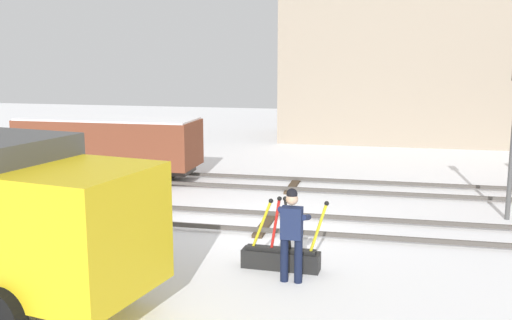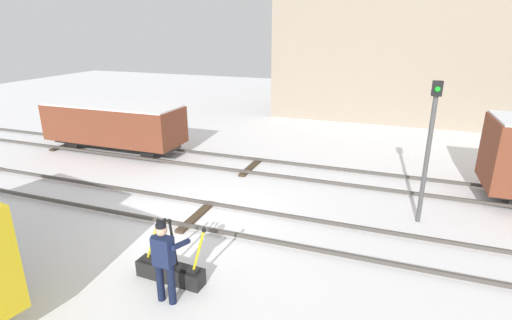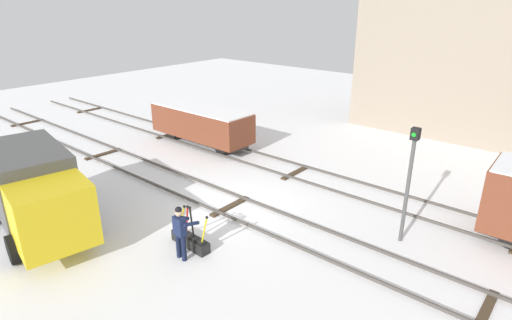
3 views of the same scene
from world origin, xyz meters
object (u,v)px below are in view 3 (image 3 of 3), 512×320
at_px(delivery_truck, 36,190).
at_px(signal_post, 410,174).
at_px(rail_worker, 181,230).
at_px(freight_car_near_switch, 201,123).
at_px(switch_lever_frame, 190,239).

relative_size(delivery_truck, signal_post, 1.52).
height_order(rail_worker, signal_post, signal_post).
distance_m(delivery_truck, freight_car_near_switch, 10.00).
height_order(switch_lever_frame, signal_post, signal_post).
relative_size(switch_lever_frame, rail_worker, 0.96).
bearing_deg(switch_lever_frame, freight_car_near_switch, 137.79).
xyz_separation_m(switch_lever_frame, freight_car_near_switch, (-7.00, 7.03, 0.95)).
height_order(rail_worker, freight_car_near_switch, freight_car_near_switch).
height_order(rail_worker, delivery_truck, delivery_truck).
height_order(delivery_truck, freight_car_near_switch, delivery_truck).
height_order(switch_lever_frame, rail_worker, rail_worker).
bearing_deg(freight_car_near_switch, rail_worker, -46.02).
relative_size(rail_worker, freight_car_near_switch, 0.30).
bearing_deg(rail_worker, delivery_truck, -153.68).
xyz_separation_m(rail_worker, signal_post, (4.67, 5.22, 1.35)).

